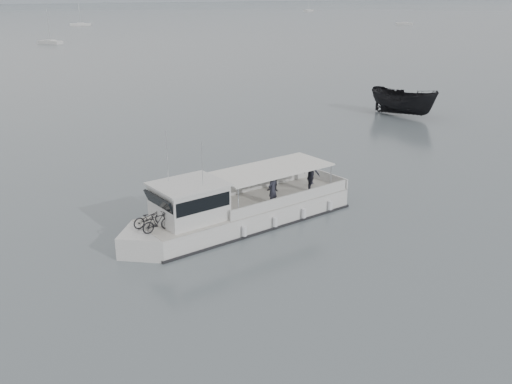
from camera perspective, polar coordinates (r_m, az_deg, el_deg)
ground at (r=29.98m, az=-9.06°, el=-3.01°), size 1400.00×1400.00×0.00m
tour_boat at (r=28.61m, az=-2.69°, el=-1.95°), size 13.18×4.75×5.48m
dark_motorboat at (r=56.56m, az=14.53°, el=8.75°), size 4.43×7.49×2.72m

